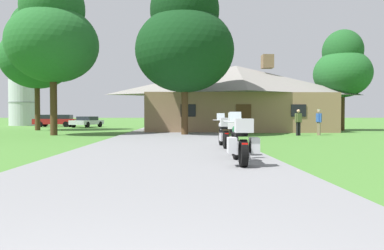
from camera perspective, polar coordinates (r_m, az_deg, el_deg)
ground_plane at (r=21.18m, az=-3.44°, el=-1.92°), size 500.00×500.00×0.00m
asphalt_driveway at (r=19.18m, az=-3.59°, el=-2.17°), size 6.40×80.00×0.06m
motorcycle_green_nearest_to_camera at (r=8.75m, az=7.82°, el=-2.70°), size 0.74×2.08×1.30m
motorcycle_green_second_in_row at (r=11.18m, az=6.77°, el=-1.75°), size 0.72×2.08×1.30m
motorcycle_silver_farthest_in_row at (r=13.48m, az=5.14°, el=-1.20°), size 0.66×2.08×1.30m
stone_lodge at (r=29.58m, az=7.10°, el=4.42°), size 15.30×7.44×6.30m
bystander_olive_shirt_near_lodge at (r=23.48m, az=16.73°, el=0.63°), size 0.51×0.34×1.67m
bystander_blue_shirt_beside_signpost at (r=24.36m, az=19.72°, el=0.67°), size 0.25×0.55×1.69m
tree_by_lodge_front at (r=23.31m, az=-1.18°, el=13.71°), size 6.31×6.31×10.33m
tree_left_far at (r=34.10m, az=-23.69°, el=10.97°), size 6.12×6.12×10.97m
tree_right_of_lodge at (r=33.08m, az=23.04°, el=8.59°), size 4.78×4.78×8.57m
tree_left_near at (r=25.11m, az=-21.46°, el=13.52°), size 5.76×5.76×10.32m
metal_silo_distant at (r=51.49m, az=-25.52°, el=3.78°), size 3.59×3.59×6.93m
parked_red_suv_far_left at (r=43.63m, az=-21.05°, el=0.73°), size 4.68×2.07×1.40m
parked_silver_sedan_far_left at (r=40.92m, az=-16.51°, el=0.54°), size 2.99×4.56×1.20m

